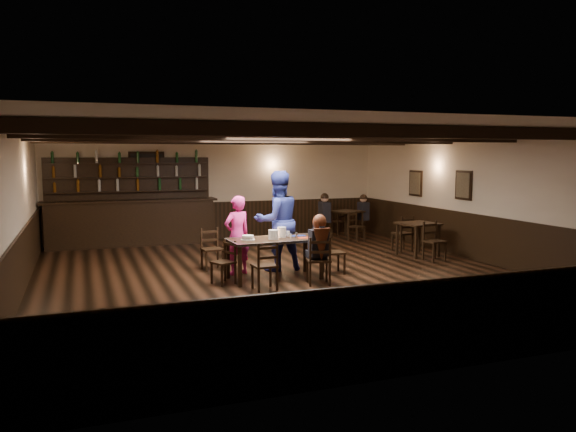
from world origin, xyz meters
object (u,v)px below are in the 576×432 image
object	(u,v)px
dining_table	(274,242)
chair_near_left	(266,262)
woman_pink	(237,235)
cake	(248,238)
bar_counter	(131,216)
chair_near_right	(319,257)
man_blue	(277,221)

from	to	relation	value
dining_table	chair_near_left	world-z (taller)	chair_near_left
woman_pink	cake	bearing A→B (deg)	74.72
dining_table	chair_near_left	bearing A→B (deg)	-118.04
woman_pink	cake	xyz separation A→B (m)	(0.03, -0.62, 0.04)
woman_pink	cake	distance (m)	0.62
dining_table	bar_counter	xyz separation A→B (m)	(-2.12, 4.93, 0.05)
chair_near_right	woman_pink	xyz separation A→B (m)	(-1.10, 1.38, 0.25)
chair_near_right	man_blue	distance (m)	1.56
dining_table	woman_pink	size ratio (longest dim) A/B	1.14
chair_near_left	chair_near_right	distance (m)	0.99
woman_pink	bar_counter	size ratio (longest dim) A/B	0.35
chair_near_left	cake	size ratio (longest dim) A/B	3.16
chair_near_right	bar_counter	size ratio (longest dim) A/B	0.20
dining_table	chair_near_right	distance (m)	0.96
dining_table	chair_near_right	size ratio (longest dim) A/B	2.00
dining_table	cake	bearing A→B (deg)	178.62
chair_near_left	dining_table	bearing A→B (deg)	61.96
chair_near_right	man_blue	xyz separation A→B (m)	(-0.26, 1.46, 0.48)
chair_near_right	man_blue	world-z (taller)	man_blue
woman_pink	chair_near_left	bearing A→B (deg)	76.31
cake	bar_counter	distance (m)	5.17
dining_table	man_blue	xyz separation A→B (m)	(0.31, 0.71, 0.30)
chair_near_left	bar_counter	size ratio (longest dim) A/B	0.19
man_blue	bar_counter	bearing A→B (deg)	-66.43
dining_table	man_blue	bearing A→B (deg)	66.59
chair_near_right	man_blue	bearing A→B (deg)	100.27
chair_near_left	man_blue	distance (m)	1.74
chair_near_right	chair_near_left	bearing A→B (deg)	-177.32
woman_pink	bar_counter	distance (m)	4.58
chair_near_left	chair_near_right	world-z (taller)	chair_near_right
cake	bar_counter	bearing A→B (deg)	108.25
chair_near_right	woman_pink	size ratio (longest dim) A/B	0.57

